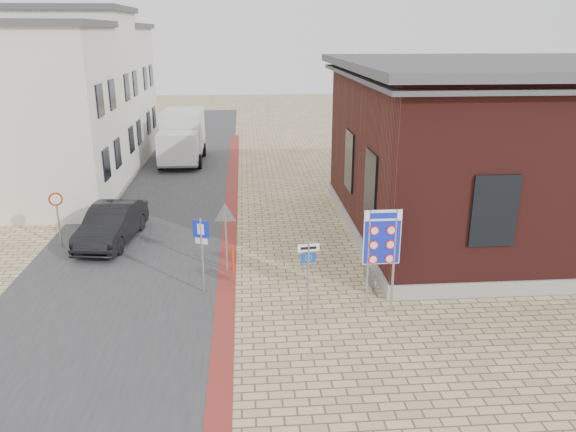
{
  "coord_description": "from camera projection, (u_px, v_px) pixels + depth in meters",
  "views": [
    {
      "loc": [
        -1.3,
        -14.23,
        7.85
      ],
      "look_at": [
        0.04,
        2.8,
        2.2
      ],
      "focal_mm": 35.0,
      "sensor_mm": 36.0,
      "label": 1
    }
  ],
  "objects": [
    {
      "name": "road_strip",
      "position": [
        166.0,
        186.0,
        29.82
      ],
      "size": [
        7.0,
        60.0,
        0.02
      ],
      "primitive_type": "cube",
      "color": "#38383A",
      "rests_on": "ground"
    },
    {
      "name": "curb_strip",
      "position": [
        231.0,
        213.0,
        25.34
      ],
      "size": [
        0.6,
        40.0,
        0.02
      ],
      "primitive_type": "cube",
      "color": "maroon",
      "rests_on": "ground"
    },
    {
      "name": "townhouse_mid",
      "position": [
        67.0,
        94.0,
        30.82
      ],
      "size": [
        7.4,
        6.4,
        9.1
      ],
      "color": "silver",
      "rests_on": "ground"
    },
    {
      "name": "yield_sign",
      "position": [
        225.0,
        221.0,
        18.61
      ],
      "size": [
        0.87,
        0.08,
        2.44
      ],
      "rotation": [
        0.0,
        0.0,
        -0.02
      ],
      "color": "gray",
      "rests_on": "ground"
    },
    {
      "name": "townhouse_near",
      "position": [
        28.0,
        117.0,
        25.26
      ],
      "size": [
        7.4,
        6.4,
        8.3
      ],
      "color": "silver",
      "rests_on": "ground"
    },
    {
      "name": "bollard",
      "position": [
        233.0,
        258.0,
        19.14
      ],
      "size": [
        0.11,
        0.11,
        0.93
      ],
      "primitive_type": "cylinder",
      "rotation": [
        0.0,
        0.0,
        0.43
      ],
      "color": "#F1350C",
      "rests_on": "ground"
    },
    {
      "name": "sedan",
      "position": [
        112.0,
        224.0,
        21.68
      ],
      "size": [
        2.15,
        4.67,
        1.48
      ],
      "primitive_type": "imported",
      "rotation": [
        0.0,
        0.0,
        -0.13
      ],
      "color": "black",
      "rests_on": "ground"
    },
    {
      "name": "border_sign",
      "position": [
        382.0,
        239.0,
        15.79
      ],
      "size": [
        1.07,
        0.08,
        3.14
      ],
      "rotation": [
        0.0,
        0.0,
        0.02
      ],
      "color": "gray",
      "rests_on": "ground"
    },
    {
      "name": "townhouse_far",
      "position": [
        95.0,
        90.0,
        36.62
      ],
      "size": [
        7.4,
        6.4,
        8.3
      ],
      "color": "silver",
      "rests_on": "ground"
    },
    {
      "name": "box_truck",
      "position": [
        182.0,
        137.0,
        34.81
      ],
      "size": [
        2.61,
        5.99,
        3.12
      ],
      "rotation": [
        0.0,
        0.0,
        -0.01
      ],
      "color": "slate",
      "rests_on": "ground"
    },
    {
      "name": "ground",
      "position": [
        294.0,
        320.0,
        16.03
      ],
      "size": [
        120.0,
        120.0,
        0.0
      ],
      "primitive_type": "plane",
      "color": "tan",
      "rests_on": "ground"
    },
    {
      "name": "parking_sign",
      "position": [
        202.0,
        243.0,
        17.2
      ],
      "size": [
        0.52,
        0.24,
        2.46
      ],
      "rotation": [
        0.0,
        0.0,
        -0.38
      ],
      "color": "gray",
      "rests_on": "ground"
    },
    {
      "name": "essen_sign",
      "position": [
        308.0,
        266.0,
        15.86
      ],
      "size": [
        0.63,
        0.12,
        2.33
      ],
      "rotation": [
        0.0,
        0.0,
        0.12
      ],
      "color": "gray",
      "rests_on": "ground"
    },
    {
      "name": "bike_rack",
      "position": [
        370.0,
        276.0,
        18.23
      ],
      "size": [
        0.08,
        1.8,
        0.6
      ],
      "color": "slate",
      "rests_on": "ground"
    },
    {
      "name": "brick_building",
      "position": [
        505.0,
        147.0,
        22.23
      ],
      "size": [
        13.0,
        13.0,
        6.8
      ],
      "color": "gray",
      "rests_on": "ground"
    },
    {
      "name": "speed_sign",
      "position": [
        57.0,
        211.0,
        20.93
      ],
      "size": [
        0.49,
        0.21,
        2.18
      ],
      "rotation": [
        0.0,
        0.0,
        0.36
      ],
      "color": "gray",
      "rests_on": "ground"
    }
  ]
}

